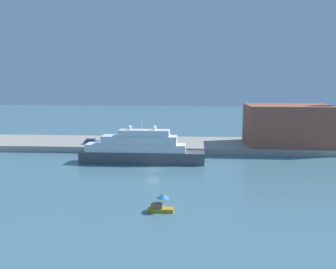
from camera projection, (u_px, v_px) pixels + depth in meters
name	position (u px, v px, depth m)	size (l,w,h in m)	color
ground	(153.00, 169.00, 75.77)	(400.00, 400.00, 0.00)	slate
quay_dock	(164.00, 144.00, 101.23)	(110.00, 19.85, 1.62)	gray
large_yacht	(140.00, 150.00, 81.68)	(28.15, 4.60, 10.15)	#4C4C51
small_motorboat	(161.00, 204.00, 51.08)	(3.62, 1.79, 2.61)	#B7991E
harbor_building	(288.00, 125.00, 96.15)	(21.87, 15.44, 10.53)	#93513D
parked_car	(92.00, 142.00, 97.34)	(4.01, 1.77, 1.39)	#1E4C99
person_figure	(111.00, 143.00, 94.68)	(0.36, 0.36, 1.71)	maroon
mooring_bollard	(154.00, 146.00, 92.21)	(0.44, 0.44, 0.75)	black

